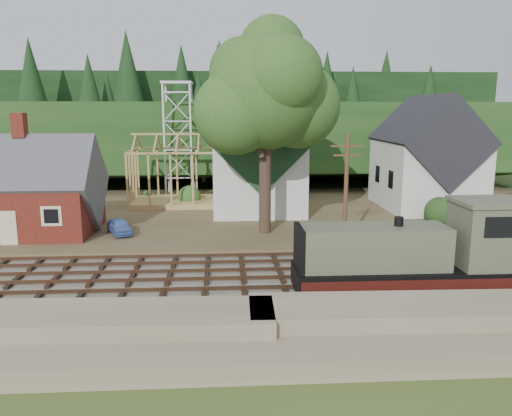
{
  "coord_description": "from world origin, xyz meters",
  "views": [
    {
      "loc": [
        -0.91,
        -26.94,
        9.56
      ],
      "look_at": [
        1.08,
        6.0,
        3.0
      ],
      "focal_mm": 35.0,
      "sensor_mm": 36.0,
      "label": 1
    }
  ],
  "objects": [
    {
      "name": "railroad_bed",
      "position": [
        0.0,
        0.0,
        0.08
      ],
      "size": [
        64.0,
        11.0,
        0.16
      ],
      "primitive_type": "cube",
      "color": "#726B5B",
      "rests_on": "ground"
    },
    {
      "name": "timber_frame",
      "position": [
        -6.0,
        22.0,
        3.27
      ],
      "size": [
        8.2,
        6.2,
        6.99
      ],
      "color": "tan",
      "rests_on": "village_flat"
    },
    {
      "name": "lattice_tower",
      "position": [
        -6.0,
        28.0,
        10.03
      ],
      "size": [
        3.2,
        3.2,
        12.12
      ],
      "color": "silver",
      "rests_on": "village_flat"
    },
    {
      "name": "ground",
      "position": [
        0.0,
        0.0,
        0.0
      ],
      "size": [
        140.0,
        140.0,
        0.0
      ],
      "primitive_type": "plane",
      "color": "#384C1E",
      "rests_on": "ground"
    },
    {
      "name": "church",
      "position": [
        2.0,
        19.68,
        5.18
      ],
      "size": [
        8.4,
        15.17,
        13.0
      ],
      "color": "silver",
      "rests_on": "village_flat"
    },
    {
      "name": "hillside",
      "position": [
        0.0,
        42.0,
        0.0
      ],
      "size": [
        70.0,
        28.96,
        12.74
      ],
      "primitive_type": "cube",
      "rotation": [
        -0.17,
        0.0,
        0.0
      ],
      "color": "#1E3F19",
      "rests_on": "ground"
    },
    {
      "name": "telegraph_pole_near",
      "position": [
        7.0,
        5.2,
        4.25
      ],
      "size": [
        2.2,
        0.28,
        8.0
      ],
      "color": "#4C331E",
      "rests_on": "ground"
    },
    {
      "name": "ridge",
      "position": [
        0.0,
        58.0,
        0.0
      ],
      "size": [
        80.0,
        20.0,
        12.0
      ],
      "primitive_type": "cube",
      "color": "black",
      "rests_on": "ground"
    },
    {
      "name": "embankment",
      "position": [
        0.0,
        -8.5,
        0.0
      ],
      "size": [
        64.0,
        5.0,
        1.6
      ],
      "primitive_type": "cube",
      "color": "#7F7259",
      "rests_on": "ground"
    },
    {
      "name": "car_blue",
      "position": [
        -8.97,
        10.18,
        0.88
      ],
      "size": [
        2.7,
        3.68,
        1.16
      ],
      "primitive_type": "imported",
      "rotation": [
        0.0,
        0.0,
        0.44
      ],
      "color": "#6283D2",
      "rests_on": "village_flat"
    },
    {
      "name": "depot",
      "position": [
        -16.0,
        11.0,
        3.21
      ],
      "size": [
        10.8,
        7.41,
        9.0
      ],
      "color": "#581414",
      "rests_on": "village_flat"
    },
    {
      "name": "big_tree",
      "position": [
        2.17,
        10.08,
        10.22
      ],
      "size": [
        10.9,
        8.4,
        14.7
      ],
      "color": "#38281E",
      "rests_on": "village_flat"
    },
    {
      "name": "locomotive",
      "position": [
        9.23,
        -3.0,
        2.17
      ],
      "size": [
        12.3,
        3.08,
        4.91
      ],
      "color": "black",
      "rests_on": "railroad_bed"
    },
    {
      "name": "village_flat",
      "position": [
        0.0,
        18.0,
        0.15
      ],
      "size": [
        64.0,
        26.0,
        0.3
      ],
      "primitive_type": "cube",
      "color": "brown",
      "rests_on": "ground"
    },
    {
      "name": "farmhouse",
      "position": [
        18.0,
        19.0,
        4.87
      ],
      "size": [
        8.4,
        10.8,
        10.6
      ],
      "color": "silver",
      "rests_on": "village_flat"
    }
  ]
}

